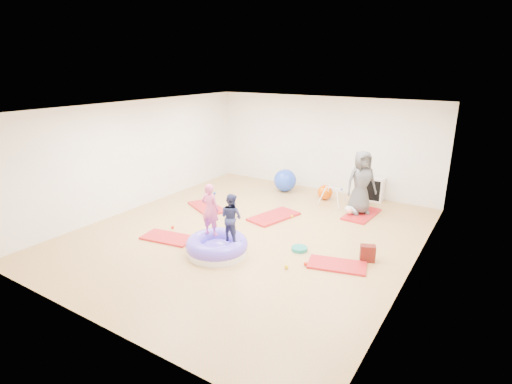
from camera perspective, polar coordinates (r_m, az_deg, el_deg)
The scene contains 19 objects.
room at distance 8.67m, azimuth -1.06°, elevation 2.64°, with size 7.01×8.01×2.81m.
gym_mat_front_left at distance 9.05m, azimuth -12.49°, elevation -6.40°, with size 1.13×0.57×0.05m, color red.
gym_mat_mid_left at distance 10.75m, azimuth -7.04°, elevation -2.16°, with size 1.21×0.60×0.05m, color red.
gym_mat_center_back at distance 10.02m, azimuth 2.57°, elevation -3.52°, with size 1.31×0.65×0.05m, color red.
gym_mat_right at distance 7.86m, azimuth 11.49°, elevation -10.18°, with size 1.08×0.54×0.05m, color red.
gym_mat_rear_right at distance 10.52m, azimuth 14.83°, elevation -3.09°, with size 1.24×0.62×0.05m, color red.
inflatable_cushion at distance 8.17m, azimuth -5.60°, elevation -7.74°, with size 1.26×1.26×0.40m.
child_pink at distance 8.11m, azimuth -6.57°, elevation -2.17°, with size 0.40×0.26×1.09m, color #D85087.
child_navy at distance 7.83m, azimuth -3.56°, elevation -3.30°, with size 0.47×0.37×0.97m, color navy.
adult_caregiver at distance 10.31m, azimuth 14.81°, elevation 1.34°, with size 0.78×0.51×1.60m, color #464647.
infant at distance 10.38m, azimuth 13.43°, elevation -2.48°, with size 0.36×0.36×0.21m.
ball_pit_balls at distance 9.00m, azimuth 0.35°, elevation -5.97°, with size 4.32×3.60×0.08m.
exercise_ball_blue at distance 12.03m, azimuth 4.18°, elevation 1.66°, with size 0.68×0.68×0.68m, color blue.
exercise_ball_orange at distance 11.46m, azimuth 9.84°, elevation -0.03°, with size 0.42×0.42×0.42m, color #DB5200.
infant_play_gym at distance 11.02m, azimuth 10.91°, elevation -0.17°, with size 0.65×0.61×0.50m.
cube_shelf at distance 11.67m, azimuth 16.15°, elevation 0.44°, with size 0.66×0.33×0.66m.
balance_disc at distance 8.35m, azimuth 6.22°, elevation -8.07°, with size 0.33×0.33×0.07m, color #177C70.
backpack at distance 8.13m, azimuth 15.66°, elevation -8.43°, with size 0.29×0.18×0.33m, color maroon.
yellow_toy at distance 8.88m, azimuth -7.66°, elevation -6.66°, with size 0.18×0.18×0.03m, color #DBB002.
Camera 1 is at (4.62, -6.98, 3.65)m, focal length 28.00 mm.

